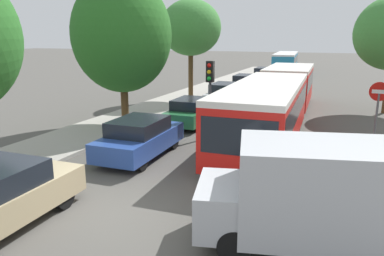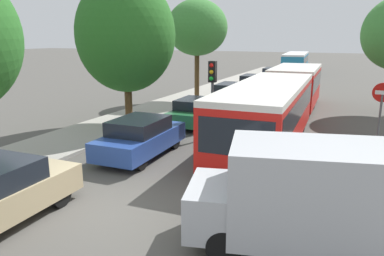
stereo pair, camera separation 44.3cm
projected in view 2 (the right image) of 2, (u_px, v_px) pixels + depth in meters
ground_plane at (110, 212)px, 9.70m from camera, size 200.00×200.00×0.00m
kerb_strip_left at (206, 92)px, 30.05m from camera, size 3.20×50.94×0.14m
articulated_bus at (282, 97)px, 18.59m from camera, size 3.29×17.44×2.58m
city_bus_rear at (296, 61)px, 46.39m from camera, size 3.37×11.20×2.37m
queued_car_blue at (140, 137)px, 14.05m from camera, size 1.91×4.29×1.47m
queued_car_green at (195, 112)px, 19.04m from camera, size 1.77×3.97×1.37m
queued_car_silver at (232, 95)px, 24.17m from camera, size 1.92×4.30×1.48m
queued_car_navy at (253, 84)px, 29.56m from camera, size 1.89×4.23×1.45m
queued_car_white at (274, 76)px, 35.27m from camera, size 1.98×4.44×1.53m
white_van at (318, 195)px, 7.74m from camera, size 5.32×3.10×2.31m
traffic_light at (212, 82)px, 16.12m from camera, size 0.32×0.36×3.40m
no_entry_sign at (381, 109)px, 13.55m from camera, size 0.70×0.08×2.82m
tree_left_mid at (126, 35)px, 17.72m from camera, size 4.71×4.71×7.22m
tree_left_far at (197, 28)px, 24.84m from camera, size 4.05×4.05×6.82m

